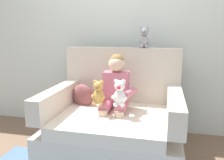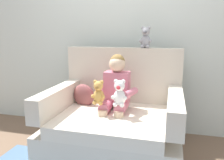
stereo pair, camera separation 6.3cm
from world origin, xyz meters
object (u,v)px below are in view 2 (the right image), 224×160
Objects in this scene: seated_child at (116,90)px; throw_pillow at (84,95)px; plush_white at (119,94)px; plush_grey_on_backrest at (146,38)px; armchair at (115,122)px; plush_honey at (99,93)px.

seated_child reaches higher than throw_pillow.
plush_white is at bearing -69.48° from seated_child.
plush_grey_on_backrest is at bearing 20.61° from throw_pillow.
plush_grey_on_backrest is (0.17, 0.53, 0.51)m from plush_white.
throw_pillow is (-0.40, 0.14, 0.22)m from armchair.
plush_honey is 0.83m from plush_grey_on_backrest.
plush_grey_on_backrest is (0.25, 0.35, 0.53)m from seated_child.
armchair reaches higher than plush_white.
plush_grey_on_backrest is 0.94m from throw_pillow.
plush_grey_on_backrest reaches higher than plush_honey.
plush_honey reaches higher than throw_pillow.
plush_grey_on_backrest is at bearing 57.46° from armchair.
throw_pillow is (-0.48, 0.29, -0.13)m from plush_white.
plush_white is at bearing 17.56° from plush_honey.
seated_child is (-0.01, 0.04, 0.33)m from armchair.
plush_grey_on_backrest is (0.25, 0.39, 0.86)m from armchair.
plush_white is at bearing -30.77° from throw_pillow.
seated_child is at bearing 99.96° from armchair.
plush_grey_on_backrest is 0.92× the size of throw_pillow.
plush_honey is at bearing -128.40° from plush_grey_on_backrest.
armchair is at bearing -84.03° from seated_child.
throw_pillow is at bearing 150.04° from plush_white.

